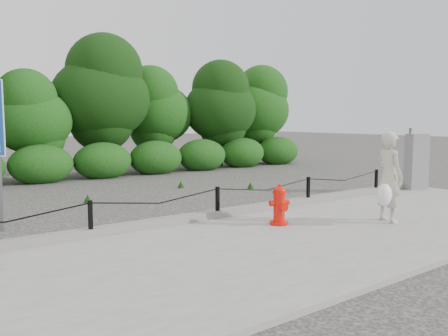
% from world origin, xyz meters
% --- Properties ---
extents(ground, '(90.00, 90.00, 0.00)m').
position_xyz_m(ground, '(0.00, 0.00, 0.00)').
color(ground, '#2D2B28').
rests_on(ground, ground).
extents(sidewalk, '(14.00, 4.00, 0.08)m').
position_xyz_m(sidewalk, '(0.00, -2.00, 0.04)').
color(sidewalk, gray).
rests_on(sidewalk, ground).
extents(curb, '(14.00, 0.22, 0.14)m').
position_xyz_m(curb, '(0.00, 0.05, 0.15)').
color(curb, slate).
rests_on(curb, sidewalk).
extents(chain_barrier, '(10.06, 0.06, 0.60)m').
position_xyz_m(chain_barrier, '(0.00, 0.00, 0.46)').
color(chain_barrier, black).
rests_on(chain_barrier, sidewalk).
extents(treeline, '(20.49, 3.76, 4.84)m').
position_xyz_m(treeline, '(0.00, 8.98, 2.62)').
color(treeline, black).
rests_on(treeline, ground).
extents(fire_hydrant, '(0.41, 0.42, 0.72)m').
position_xyz_m(fire_hydrant, '(0.54, -1.12, 0.42)').
color(fire_hydrant, red).
rests_on(fire_hydrant, sidewalk).
extents(pedestrian, '(0.77, 0.68, 1.65)m').
position_xyz_m(pedestrian, '(2.28, -2.16, 0.89)').
color(pedestrian, '#BCB8A1').
rests_on(pedestrian, sidewalk).
extents(utility_cabinet, '(0.63, 0.48, 1.63)m').
position_xyz_m(utility_cabinet, '(6.40, -0.25, 0.82)').
color(utility_cabinet, gray).
rests_on(utility_cabinet, sidewalk).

